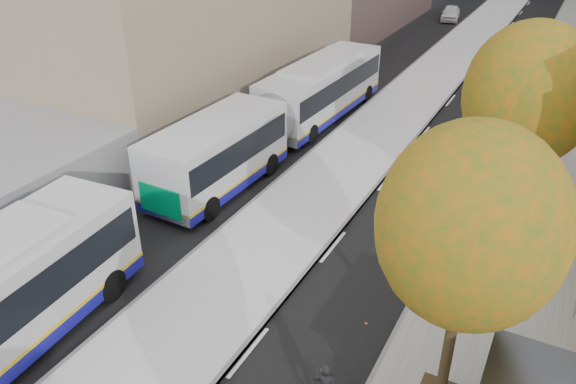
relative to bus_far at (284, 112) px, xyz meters
The scene contains 6 objects.
bus_platform 10.38m from the bus_far, 68.02° to the left, with size 4.25×150.00×0.15m, color silver.
sidewalk 15.27m from the bus_far, 38.77° to the left, with size 4.75×150.00×0.08m, color gray.
tree_c 17.22m from the bus_far, 47.85° to the right, with size 4.20×4.20×7.28m.
tree_d 12.42m from the bus_far, 17.17° to the right, with size 4.40×4.40×7.60m.
bus_far is the anchor object (origin of this frame).
distant_car 33.60m from the bus_far, 89.31° to the left, with size 1.63×4.04×1.38m, color white.
Camera 1 is at (4.88, 2.05, 11.80)m, focal length 35.00 mm.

